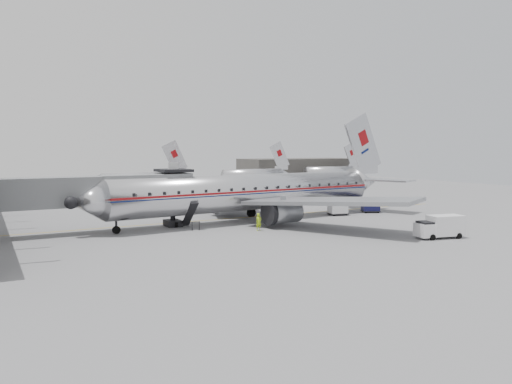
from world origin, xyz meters
TOP-DOWN VIEW (x-y plane):
  - ground at (0.00, 0.00)m, footprint 160.00×160.00m
  - hangar at (45.00, 60.00)m, footprint 30.00×12.00m
  - apron_line at (3.00, 6.00)m, footprint 60.00×0.15m
  - jet_bridge at (-16.66, 3.67)m, footprint 21.00×6.20m
  - distant_aircraft_near at (-1.79, 42.00)m, footprint 16.39×3.20m
  - distant_aircraft_mid at (24.21, 46.00)m, footprint 16.39×3.20m
  - distant_aircraft_far at (48.21, 50.00)m, footprint 16.39×3.20m
  - airliner at (0.86, 3.07)m, footprint 43.13×39.83m
  - service_van at (10.71, -15.99)m, footprint 4.95×2.78m
  - baggage_cart_navy at (18.08, 2.00)m, footprint 2.79×2.52m
  - baggage_cart_white at (12.53, 2.00)m, footprint 2.63×2.21m
  - ramp_worker at (-2.38, -3.61)m, footprint 0.72×0.51m

SIDE VIEW (x-z plane):
  - ground at x=0.00m, z-range 0.00..0.00m
  - apron_line at x=3.00m, z-range 0.00..0.01m
  - ramp_worker at x=-2.38m, z-range 0.00..1.84m
  - baggage_cart_navy at x=18.08m, z-range 0.06..1.85m
  - baggage_cart_white at x=12.53m, z-range 0.06..1.87m
  - service_van at x=10.71m, z-range 0.06..2.25m
  - distant_aircraft_near at x=-1.79m, z-range -2.40..7.86m
  - distant_aircraft_mid at x=24.21m, z-range -2.40..7.86m
  - distant_aircraft_far at x=48.21m, z-range -2.40..7.86m
  - hangar at x=45.00m, z-range 0.00..6.00m
  - airliner at x=0.86m, z-range -3.39..10.25m
  - jet_bridge at x=-16.66m, z-range 0.63..7.73m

